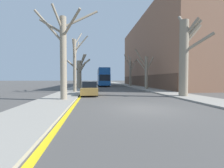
# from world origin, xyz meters

# --- Properties ---
(ground_plane) EXTENTS (300.00, 300.00, 0.00)m
(ground_plane) POSITION_xyz_m (0.00, 0.00, 0.00)
(ground_plane) COLOR #4C4947
(sidewalk_left) EXTENTS (3.07, 120.00, 0.12)m
(sidewalk_left) POSITION_xyz_m (-6.03, 50.00, 0.06)
(sidewalk_left) COLOR gray
(sidewalk_left) RESTS_ON ground
(sidewalk_right) EXTENTS (3.07, 120.00, 0.12)m
(sidewalk_right) POSITION_xyz_m (6.03, 50.00, 0.06)
(sidewalk_right) COLOR gray
(sidewalk_right) RESTS_ON ground
(building_facade_right) EXTENTS (10.08, 33.35, 15.62)m
(building_facade_right) POSITION_xyz_m (12.55, 25.46, 7.80)
(building_facade_right) COLOR #93664C
(building_facade_right) RESTS_ON ground
(kerb_line_stripe) EXTENTS (0.24, 120.00, 0.01)m
(kerb_line_stripe) POSITION_xyz_m (-4.32, 50.00, 0.00)
(kerb_line_stripe) COLOR yellow
(kerb_line_stripe) RESTS_ON ground
(street_tree_left_0) EXTENTS (4.99, 2.86, 7.62)m
(street_tree_left_0) POSITION_xyz_m (-5.43, 3.95, 3.95)
(street_tree_left_0) COLOR gray
(street_tree_left_0) RESTS_ON ground
(street_tree_left_1) EXTENTS (1.96, 5.31, 8.08)m
(street_tree_left_1) POSITION_xyz_m (-5.37, 11.32, 3.99)
(street_tree_left_1) COLOR gray
(street_tree_left_1) RESTS_ON ground
(street_tree_left_2) EXTENTS (3.99, 2.94, 6.23)m
(street_tree_left_2) POSITION_xyz_m (-5.50, 18.41, 2.97)
(street_tree_left_2) COLOR gray
(street_tree_left_2) RESTS_ON ground
(street_tree_right_0) EXTENTS (2.57, 3.75, 8.70)m
(street_tree_right_0) POSITION_xyz_m (5.78, 5.05, 4.15)
(street_tree_right_0) COLOR gray
(street_tree_right_0) RESTS_ON ground
(street_tree_right_1) EXTENTS (3.44, 1.50, 6.65)m
(street_tree_right_1) POSITION_xyz_m (5.64, 15.53, 3.05)
(street_tree_right_1) COLOR gray
(street_tree_right_1) RESTS_ON ground
(street_tree_right_2) EXTENTS (3.52, 3.29, 7.71)m
(street_tree_right_2) POSITION_xyz_m (5.70, 26.44, 3.60)
(street_tree_right_2) COLOR gray
(street_tree_right_2) RESTS_ON ground
(double_decker_bus) EXTENTS (2.55, 11.57, 4.24)m
(double_decker_bus) POSITION_xyz_m (-0.70, 28.88, 2.41)
(double_decker_bus) COLOR #19519E
(double_decker_bus) RESTS_ON ground
(parked_car_0) EXTENTS (1.70, 4.20, 1.49)m
(parked_car_0) POSITION_xyz_m (-3.43, 7.83, 0.70)
(parked_car_0) COLOR olive
(parked_car_0) RESTS_ON ground
(parked_car_1) EXTENTS (1.83, 4.04, 1.34)m
(parked_car_1) POSITION_xyz_m (-3.43, 13.53, 0.64)
(parked_car_1) COLOR silver
(parked_car_1) RESTS_ON ground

